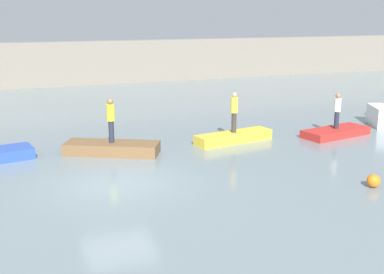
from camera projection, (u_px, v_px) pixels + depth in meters
ground_plane at (117, 183)px, 17.09m from camera, size 120.00×120.00×0.00m
embankment_wall at (42, 65)px, 39.23m from camera, size 80.00×1.20×3.48m
rowboat_brown at (112, 148)px, 20.63m from camera, size 3.99×2.94×0.49m
rowboat_yellow at (234, 137)px, 22.55m from camera, size 3.82×1.55×0.44m
rowboat_red at (336, 132)px, 23.65m from camera, size 3.59×1.91×0.36m
person_hiviz_shirt at (111, 118)px, 20.32m from camera, size 0.32×0.32×1.84m
person_yellow_shirt at (234, 110)px, 22.26m from camera, size 0.32×0.32×1.82m
person_white_shirt at (337, 109)px, 23.38m from camera, size 0.32×0.32×1.68m
mooring_buoy at (374, 181)px, 16.66m from camera, size 0.45×0.45×0.45m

